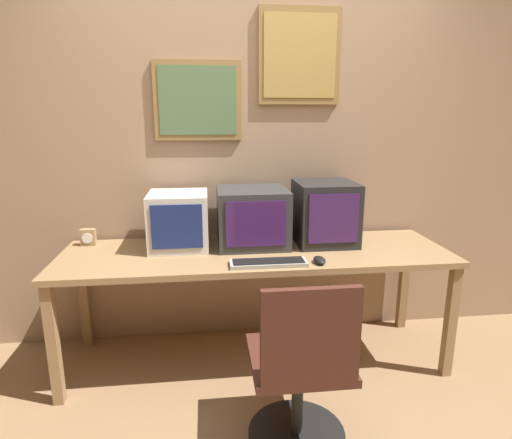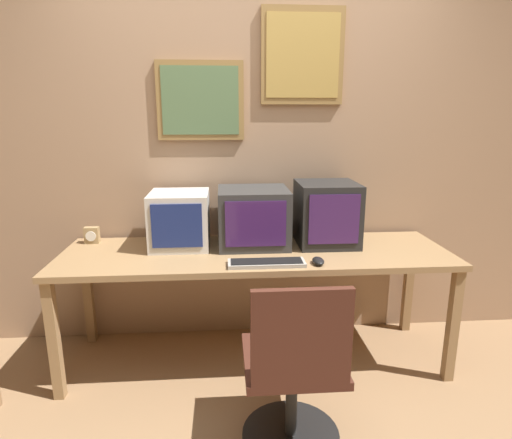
{
  "view_description": "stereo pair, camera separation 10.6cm",
  "coord_description": "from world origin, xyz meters",
  "px_view_note": "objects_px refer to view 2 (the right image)",
  "views": [
    {
      "loc": [
        -0.29,
        -1.49,
        1.56
      ],
      "look_at": [
        0.0,
        0.98,
        0.94
      ],
      "focal_mm": 30.0,
      "sensor_mm": 36.0,
      "label": 1
    },
    {
      "loc": [
        -0.19,
        -1.5,
        1.56
      ],
      "look_at": [
        0.0,
        0.98,
        0.94
      ],
      "focal_mm": 30.0,
      "sensor_mm": 36.0,
      "label": 2
    }
  ],
  "objects_px": {
    "monitor_right": "(327,213)",
    "keyboard_main": "(267,263)",
    "monitor_center": "(253,217)",
    "mouse_near_keyboard": "(318,261)",
    "desk_clock": "(92,235)",
    "monitor_left": "(180,220)",
    "office_chair": "(294,378)"
  },
  "relations": [
    {
      "from": "mouse_near_keyboard",
      "to": "office_chair",
      "type": "distance_m",
      "value": 0.67
    },
    {
      "from": "monitor_center",
      "to": "desk_clock",
      "type": "height_order",
      "value": "monitor_center"
    },
    {
      "from": "monitor_center",
      "to": "monitor_right",
      "type": "distance_m",
      "value": 0.47
    },
    {
      "from": "monitor_left",
      "to": "mouse_near_keyboard",
      "type": "height_order",
      "value": "monitor_left"
    },
    {
      "from": "desk_clock",
      "to": "monitor_left",
      "type": "bearing_deg",
      "value": -10.24
    },
    {
      "from": "monitor_right",
      "to": "office_chair",
      "type": "xyz_separation_m",
      "value": [
        -0.34,
        -0.9,
        -0.56
      ]
    },
    {
      "from": "monitor_right",
      "to": "keyboard_main",
      "type": "distance_m",
      "value": 0.6
    },
    {
      "from": "monitor_center",
      "to": "monitor_right",
      "type": "xyz_separation_m",
      "value": [
        0.47,
        -0.02,
        0.02
      ]
    },
    {
      "from": "desk_clock",
      "to": "keyboard_main",
      "type": "bearing_deg",
      "value": -24.66
    },
    {
      "from": "monitor_center",
      "to": "monitor_left",
      "type": "bearing_deg",
      "value": -179.49
    },
    {
      "from": "monitor_center",
      "to": "keyboard_main",
      "type": "height_order",
      "value": "monitor_center"
    },
    {
      "from": "monitor_right",
      "to": "mouse_near_keyboard",
      "type": "xyz_separation_m",
      "value": [
        -0.13,
        -0.39,
        -0.18
      ]
    },
    {
      "from": "mouse_near_keyboard",
      "to": "monitor_left",
      "type": "bearing_deg",
      "value": 153.44
    },
    {
      "from": "keyboard_main",
      "to": "monitor_left",
      "type": "bearing_deg",
      "value": 142.14
    },
    {
      "from": "monitor_right",
      "to": "monitor_left",
      "type": "bearing_deg",
      "value": 179.24
    },
    {
      "from": "keyboard_main",
      "to": "desk_clock",
      "type": "bearing_deg",
      "value": 155.34
    },
    {
      "from": "monitor_left",
      "to": "keyboard_main",
      "type": "relative_size",
      "value": 0.87
    },
    {
      "from": "mouse_near_keyboard",
      "to": "office_chair",
      "type": "height_order",
      "value": "office_chair"
    },
    {
      "from": "mouse_near_keyboard",
      "to": "desk_clock",
      "type": "xyz_separation_m",
      "value": [
        -1.38,
        0.5,
        0.04
      ]
    },
    {
      "from": "monitor_left",
      "to": "mouse_near_keyboard",
      "type": "xyz_separation_m",
      "value": [
        0.8,
        -0.4,
        -0.15
      ]
    },
    {
      "from": "monitor_center",
      "to": "keyboard_main",
      "type": "bearing_deg",
      "value": -83.43
    },
    {
      "from": "keyboard_main",
      "to": "desk_clock",
      "type": "relative_size",
      "value": 4.04
    },
    {
      "from": "monitor_center",
      "to": "mouse_near_keyboard",
      "type": "bearing_deg",
      "value": -50.2
    },
    {
      "from": "monitor_center",
      "to": "monitor_right",
      "type": "height_order",
      "value": "monitor_right"
    },
    {
      "from": "monitor_center",
      "to": "desk_clock",
      "type": "bearing_deg",
      "value": 174.48
    },
    {
      "from": "monitor_center",
      "to": "office_chair",
      "type": "bearing_deg",
      "value": -82.23
    },
    {
      "from": "monitor_right",
      "to": "desk_clock",
      "type": "relative_size",
      "value": 3.73
    },
    {
      "from": "monitor_left",
      "to": "mouse_near_keyboard",
      "type": "bearing_deg",
      "value": -26.56
    },
    {
      "from": "monitor_left",
      "to": "desk_clock",
      "type": "bearing_deg",
      "value": 169.76
    },
    {
      "from": "monitor_center",
      "to": "mouse_near_keyboard",
      "type": "height_order",
      "value": "monitor_center"
    },
    {
      "from": "monitor_right",
      "to": "desk_clock",
      "type": "height_order",
      "value": "monitor_right"
    },
    {
      "from": "keyboard_main",
      "to": "mouse_near_keyboard",
      "type": "bearing_deg",
      "value": -0.79
    }
  ]
}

